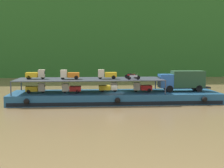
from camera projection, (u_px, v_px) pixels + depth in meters
ground_plane at (115, 102)px, 45.86m from camera, size 400.00×400.00×0.00m
hillside_far_bank at (99, 1)px, 104.17m from camera, size 147.35×35.34×44.00m
cargo_barge at (115, 97)px, 45.75m from camera, size 30.58×8.01×1.50m
covered_lorry at (183, 80)px, 46.46m from camera, size 7.88×2.37×3.10m
cargo_rack at (89, 79)px, 45.21m from camera, size 21.38×6.58×2.00m
mini_truck_lower_stern at (36, 88)px, 44.45m from camera, size 2.80×1.30×1.38m
mini_truck_lower_aft at (71, 88)px, 44.58m from camera, size 2.77×1.25×1.38m
mini_truck_lower_mid at (108, 87)px, 45.88m from camera, size 2.74×1.20×1.38m
mini_truck_lower_fore at (142, 87)px, 45.79m from camera, size 2.79×1.29×1.38m
mini_truck_upper_stern at (36, 74)px, 44.61m from camera, size 2.75×1.22×1.38m
mini_truck_upper_mid at (70, 75)px, 44.29m from camera, size 2.78×1.26×1.38m
mini_truck_upper_fore at (107, 74)px, 44.81m from camera, size 2.78×1.26×1.38m
motorcycle_upper_port at (133, 77)px, 43.68m from camera, size 1.90×0.55×0.87m
motorcycle_upper_centre at (131, 76)px, 45.63m from camera, size 1.90×0.55×0.87m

